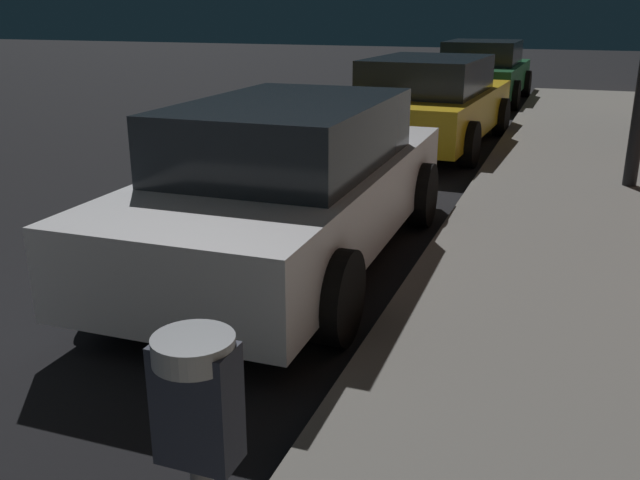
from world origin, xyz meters
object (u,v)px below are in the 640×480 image
(parking_meter, at_px, (201,458))
(car_white, at_px, (292,182))
(car_yellow_cab, at_px, (429,102))
(car_green, at_px, (482,72))

(parking_meter, height_order, car_white, parking_meter)
(car_yellow_cab, xyz_separation_m, car_green, (0.00, 6.14, -0.01))
(car_white, bearing_deg, parking_meter, -70.15)
(parking_meter, xyz_separation_m, car_white, (-1.52, 4.20, -0.43))
(parking_meter, height_order, car_green, parking_meter)
(parking_meter, xyz_separation_m, car_yellow_cab, (-1.52, 10.01, -0.43))
(car_yellow_cab, bearing_deg, parking_meter, -81.37)
(parking_meter, bearing_deg, car_green, 95.37)
(parking_meter, bearing_deg, car_white, 109.85)
(car_yellow_cab, distance_m, car_green, 6.14)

